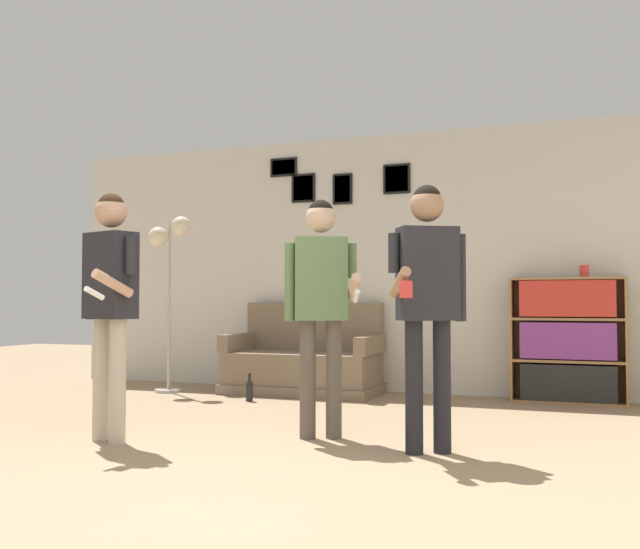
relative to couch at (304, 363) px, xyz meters
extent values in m
plane|color=#937A5B|center=(1.12, -4.01, -0.30)|extent=(20.00, 20.00, 0.00)
cube|color=beige|center=(1.12, 0.41, 1.05)|extent=(8.20, 0.06, 2.70)
cube|color=black|center=(-0.16, 0.37, 1.88)|extent=(0.27, 0.02, 0.31)
cube|color=#B2B2BC|center=(-0.16, 0.36, 1.88)|extent=(0.23, 0.01, 0.27)
cube|color=black|center=(-0.40, 0.37, 2.13)|extent=(0.32, 0.02, 0.21)
cube|color=beige|center=(-0.40, 0.36, 2.13)|extent=(0.27, 0.01, 0.16)
cube|color=black|center=(0.89, 0.37, 1.92)|extent=(0.29, 0.02, 0.31)
cube|color=gray|center=(0.89, 0.36, 1.92)|extent=(0.24, 0.01, 0.27)
cube|color=black|center=(0.29, 0.37, 1.85)|extent=(0.22, 0.02, 0.33)
cube|color=gray|center=(0.29, 0.36, 1.85)|extent=(0.17, 0.01, 0.29)
cube|color=#7A6651|center=(0.00, -0.06, -0.25)|extent=(1.57, 0.80, 0.10)
cube|color=#7A6651|center=(0.00, -0.06, -0.04)|extent=(1.51, 0.74, 0.32)
cube|color=#7A6651|center=(0.00, 0.27, 0.37)|extent=(1.51, 0.14, 0.51)
cube|color=#7A6651|center=(-0.72, -0.06, 0.21)|extent=(0.12, 0.74, 0.18)
cube|color=#7A6651|center=(0.72, -0.06, 0.21)|extent=(0.12, 0.74, 0.18)
cube|color=olive|center=(2.06, 0.19, 0.28)|extent=(0.02, 0.30, 1.17)
cube|color=olive|center=(3.07, 0.19, 0.28)|extent=(0.02, 0.30, 1.17)
cube|color=olive|center=(2.56, 0.34, 0.28)|extent=(1.03, 0.01, 1.17)
cube|color=olive|center=(2.56, 0.19, -0.29)|extent=(0.98, 0.30, 0.02)
cube|color=olive|center=(2.56, 0.19, 0.85)|extent=(0.98, 0.30, 0.02)
cube|color=olive|center=(2.56, 0.19, 0.09)|extent=(0.98, 0.30, 0.02)
cube|color=olive|center=(2.56, 0.19, 0.47)|extent=(0.98, 0.30, 0.02)
cube|color=black|center=(2.56, 0.18, -0.11)|extent=(0.84, 0.26, 0.33)
cube|color=#7F3889|center=(2.56, 0.18, 0.28)|extent=(0.84, 0.26, 0.33)
cube|color=red|center=(2.56, 0.18, 0.67)|extent=(0.84, 0.26, 0.33)
cylinder|color=#ADA89E|center=(-1.36, -0.42, -0.29)|extent=(0.28, 0.28, 0.03)
cylinder|color=#ADA89E|center=(-1.36, -0.42, 0.61)|extent=(0.03, 0.03, 1.76)
cylinder|color=#ADA89E|center=(-1.29, -0.42, 1.45)|extent=(0.02, 0.16, 0.02)
sphere|color=beige|center=(-1.22, -0.42, 1.42)|extent=(0.21, 0.21, 0.21)
cylinder|color=#ADA89E|center=(-1.43, -0.42, 1.35)|extent=(0.02, 0.16, 0.02)
sphere|color=beige|center=(-1.50, -0.42, 1.32)|extent=(0.21, 0.21, 0.21)
cylinder|color=#B7AD99|center=(-0.35, -2.82, 0.11)|extent=(0.11, 0.11, 0.82)
cylinder|color=#B7AD99|center=(-0.18, -2.88, 0.11)|extent=(0.11, 0.11, 0.82)
cube|color=#232328|center=(-0.26, -2.85, 0.81)|extent=(0.40, 0.30, 0.58)
sphere|color=tan|center=(-0.26, -2.85, 1.24)|extent=(0.21, 0.21, 0.21)
sphere|color=#382314|center=(-0.26, -2.85, 1.28)|extent=(0.18, 0.18, 0.18)
cylinder|color=#232328|center=(-0.06, -2.91, 0.94)|extent=(0.07, 0.07, 0.25)
cylinder|color=tan|center=(-0.10, -3.04, 0.75)|extent=(0.15, 0.30, 0.18)
cylinder|color=white|center=(-0.14, -3.17, 0.69)|extent=(0.07, 0.15, 0.09)
cylinder|color=#232328|center=(-0.47, -2.79, 0.79)|extent=(0.07, 0.07, 0.55)
cylinder|color=brown|center=(0.94, -2.27, 0.10)|extent=(0.11, 0.11, 0.81)
cylinder|color=brown|center=(1.10, -2.20, 0.10)|extent=(0.11, 0.11, 0.81)
cube|color=#5B7A4C|center=(1.02, -2.23, 0.79)|extent=(0.41, 0.33, 0.57)
sphere|color=#D1A889|center=(1.02, -2.23, 1.22)|extent=(0.21, 0.21, 0.21)
sphere|color=black|center=(1.02, -2.23, 1.25)|extent=(0.18, 0.18, 0.18)
cylinder|color=#5B7A4C|center=(1.22, -2.14, 0.92)|extent=(0.07, 0.07, 0.24)
cylinder|color=#D1A889|center=(1.27, -2.27, 0.73)|extent=(0.18, 0.29, 0.18)
cylinder|color=white|center=(1.33, -2.39, 0.67)|extent=(0.09, 0.14, 0.09)
cylinder|color=#5B7A4C|center=(0.82, -2.32, 0.77)|extent=(0.07, 0.07, 0.54)
cylinder|color=black|center=(1.73, -2.50, 0.11)|extent=(0.11, 0.11, 0.82)
cylinder|color=black|center=(1.89, -2.41, 0.11)|extent=(0.11, 0.11, 0.82)
cube|color=#232328|center=(1.81, -2.45, 0.81)|extent=(0.41, 0.35, 0.58)
sphere|color=#997051|center=(1.81, -2.45, 1.24)|extent=(0.21, 0.21, 0.21)
sphere|color=black|center=(1.81, -2.45, 1.28)|extent=(0.18, 0.18, 0.18)
cylinder|color=#232328|center=(2.00, -2.35, 0.79)|extent=(0.07, 0.07, 0.55)
cylinder|color=#232328|center=(1.63, -2.56, 0.94)|extent=(0.07, 0.07, 0.25)
cylinder|color=#997051|center=(1.69, -2.68, 0.75)|extent=(0.20, 0.29, 0.18)
cylinder|color=red|center=(1.76, -2.80, 0.71)|extent=(0.08, 0.08, 0.10)
cylinder|color=black|center=(-0.25, -0.76, -0.21)|extent=(0.07, 0.07, 0.18)
cylinder|color=black|center=(-0.25, -0.76, -0.08)|extent=(0.03, 0.03, 0.08)
cylinder|color=red|center=(2.72, 0.19, 0.92)|extent=(0.08, 0.08, 0.11)
camera|label=1|loc=(2.75, -6.83, 0.63)|focal=40.00mm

